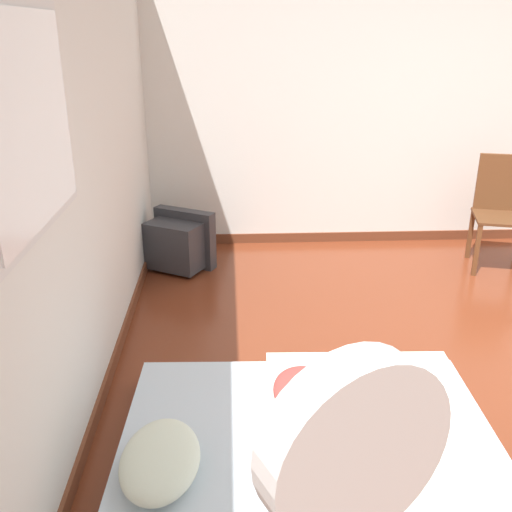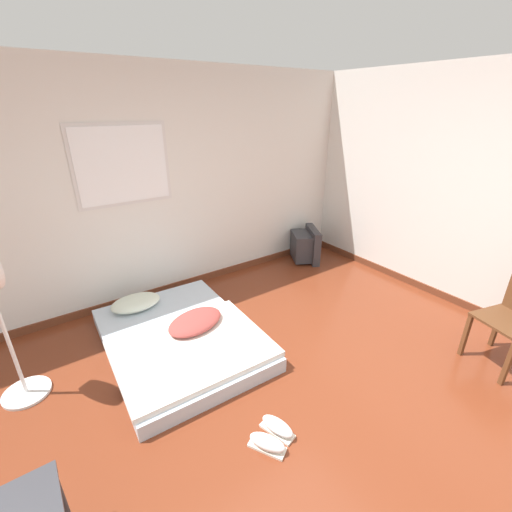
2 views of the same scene
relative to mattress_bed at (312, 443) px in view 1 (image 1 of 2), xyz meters
name	(u,v)px [view 1 (image 1 of 2)]	position (x,y,z in m)	size (l,w,h in m)	color
wall_back	(62,178)	(0.41, 1.12, 1.19)	(7.58, 0.08, 2.60)	silver
wall_right	(439,104)	(3.03, -1.53, 1.18)	(0.08, 7.65, 2.60)	silver
mattress_bed	(312,443)	(0.00, 0.00, 0.00)	(1.37, 1.81, 0.29)	silver
crt_tv	(179,243)	(2.39, 0.80, 0.13)	(0.55, 0.61, 0.50)	#333338
wooden_chair	(502,203)	(2.37, -1.93, 0.44)	(0.55, 0.55, 0.94)	brown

